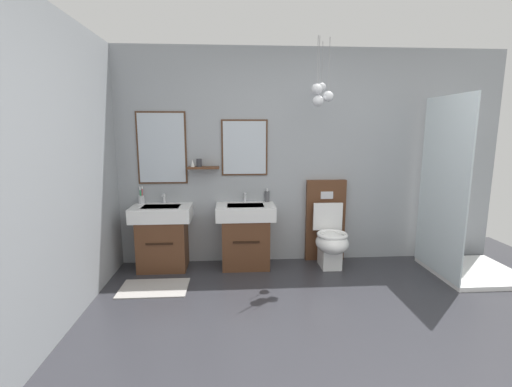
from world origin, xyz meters
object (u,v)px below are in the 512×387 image
object	(u,v)px
toilet	(329,234)
shower_tray	(461,238)
soap_dispenser	(267,196)
vanity_sink_right	(246,234)
vanity_sink_left	(163,235)
toothbrush_cup	(141,199)

from	to	relation	value
toilet	shower_tray	bearing A→B (deg)	-16.36
toilet	shower_tray	world-z (taller)	shower_tray
soap_dispenser	shower_tray	bearing A→B (deg)	-15.34
soap_dispenser	vanity_sink_right	bearing A→B (deg)	-150.11
vanity_sink_left	toilet	size ratio (longest dim) A/B	0.74
soap_dispenser	vanity_sink_left	bearing A→B (deg)	-172.86
vanity_sink_right	vanity_sink_left	bearing A→B (deg)	180.00
shower_tray	toothbrush_cup	bearing A→B (deg)	171.03
toothbrush_cup	soap_dispenser	distance (m)	1.48
vanity_sink_left	shower_tray	distance (m)	3.35
vanity_sink_left	shower_tray	xyz separation A→B (m)	(3.32, -0.42, 0.02)
vanity_sink_right	toothbrush_cup	xyz separation A→B (m)	(-1.21, 0.14, 0.40)
toothbrush_cup	soap_dispenser	xyz separation A→B (m)	(1.48, 0.01, 0.01)
vanity_sink_right	toothbrush_cup	bearing A→B (deg)	173.27
toilet	soap_dispenser	world-z (taller)	toilet
toothbrush_cup	shower_tray	bearing A→B (deg)	-8.97
toothbrush_cup	toilet	bearing A→B (deg)	-4.18
toilet	toothbrush_cup	xyz separation A→B (m)	(-2.20, 0.16, 0.42)
vanity_sink_right	shower_tray	size ratio (longest dim) A/B	0.38
toilet	soap_dispenser	size ratio (longest dim) A/B	6.02
toilet	soap_dispenser	distance (m)	0.86
toothbrush_cup	shower_tray	xyz separation A→B (m)	(3.58, -0.56, -0.38)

